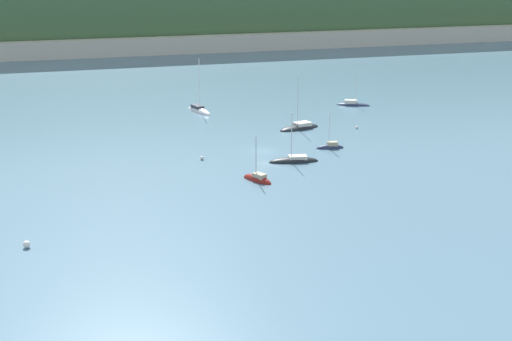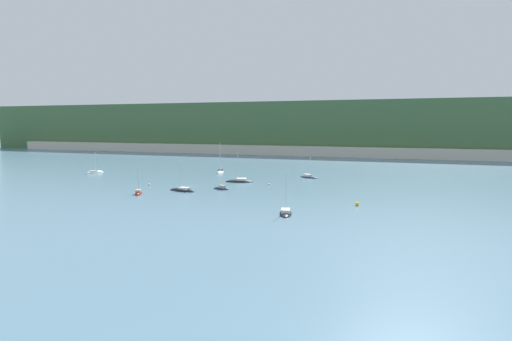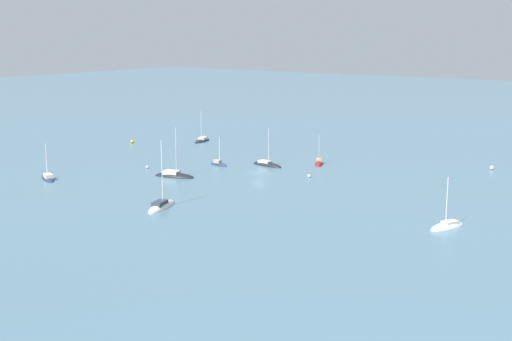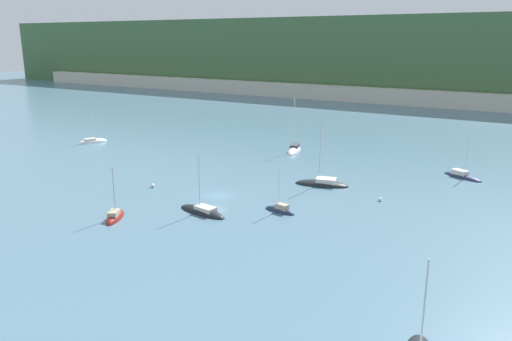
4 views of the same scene
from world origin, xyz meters
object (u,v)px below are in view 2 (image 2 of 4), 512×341
(sailboat_2, at_px, (182,191))
(mooring_buoy_1, at_px, (149,184))
(sailboat_1, at_px, (221,189))
(sailboat_3, at_px, (309,177))
(mooring_buoy_0, at_px, (269,184))
(sailboat_7, at_px, (220,172))
(sailboat_5, at_px, (239,182))
(sailboat_6, at_px, (286,213))
(mooring_buoy_3, at_px, (357,204))
(sailboat_4, at_px, (138,194))
(sailboat_0, at_px, (95,173))

(sailboat_2, bearing_deg, mooring_buoy_1, -12.61)
(sailboat_1, distance_m, sailboat_3, 36.75)
(sailboat_3, height_order, mooring_buoy_0, sailboat_3)
(mooring_buoy_0, bearing_deg, sailboat_7, 138.27)
(sailboat_5, height_order, sailboat_6, sailboat_5)
(mooring_buoy_1, bearing_deg, sailboat_7, 78.73)
(mooring_buoy_1, bearing_deg, sailboat_5, 34.13)
(mooring_buoy_0, relative_size, mooring_buoy_3, 0.66)
(sailboat_2, height_order, sailboat_6, sailboat_2)
(sailboat_4, bearing_deg, mooring_buoy_1, -6.04)
(sailboat_3, bearing_deg, mooring_buoy_0, -85.05)
(sailboat_2, height_order, sailboat_7, sailboat_7)
(sailboat_3, distance_m, mooring_buoy_1, 52.63)
(sailboat_0, bearing_deg, sailboat_2, -94.01)
(sailboat_1, relative_size, sailboat_4, 0.90)
(sailboat_4, bearing_deg, sailboat_6, -132.45)
(sailboat_0, height_order, sailboat_3, sailboat_0)
(sailboat_0, bearing_deg, sailboat_5, -71.74)
(sailboat_6, bearing_deg, mooring_buoy_1, 49.95)
(sailboat_0, height_order, sailboat_7, sailboat_7)
(mooring_buoy_0, distance_m, mooring_buoy_1, 35.70)
(sailboat_1, relative_size, mooring_buoy_1, 11.01)
(sailboat_5, xyz_separation_m, mooring_buoy_0, (10.72, -3.10, 0.17))
(sailboat_6, xyz_separation_m, mooring_buoy_0, (-14.55, 35.79, 0.16))
(sailboat_0, bearing_deg, sailboat_7, -47.36)
(mooring_buoy_1, bearing_deg, sailboat_3, 37.91)
(sailboat_2, distance_m, sailboat_3, 46.64)
(sailboat_4, bearing_deg, sailboat_7, -30.77)
(sailboat_1, distance_m, sailboat_4, 22.31)
(sailboat_1, xyz_separation_m, mooring_buoy_1, (-23.16, -0.50, 0.19))
(sailboat_1, bearing_deg, sailboat_5, -80.60)
(sailboat_6, distance_m, mooring_buoy_3, 18.55)
(sailboat_1, distance_m, mooring_buoy_1, 23.16)
(sailboat_5, bearing_deg, sailboat_7, -67.61)
(sailboat_0, relative_size, mooring_buoy_3, 10.36)
(sailboat_6, bearing_deg, sailboat_3, -7.35)
(mooring_buoy_0, bearing_deg, mooring_buoy_1, -159.78)
(sailboat_6, bearing_deg, sailboat_7, 20.57)
(sailboat_0, bearing_deg, mooring_buoy_3, -84.78)
(mooring_buoy_1, xyz_separation_m, mooring_buoy_3, (61.10, -10.27, 0.11))
(sailboat_5, distance_m, sailboat_6, 46.38)
(mooring_buoy_3, bearing_deg, sailboat_0, 163.06)
(sailboat_7, relative_size, mooring_buoy_0, 22.02)
(sailboat_6, xyz_separation_m, mooring_buoy_3, (13.05, 13.18, 0.31))
(sailboat_0, relative_size, sailboat_7, 0.71)
(sailboat_1, height_order, sailboat_4, sailboat_4)
(sailboat_0, distance_m, sailboat_3, 79.20)
(sailboat_7, height_order, mooring_buoy_0, sailboat_7)
(sailboat_5, height_order, mooring_buoy_0, sailboat_5)
(sailboat_0, height_order, sailboat_1, sailboat_0)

